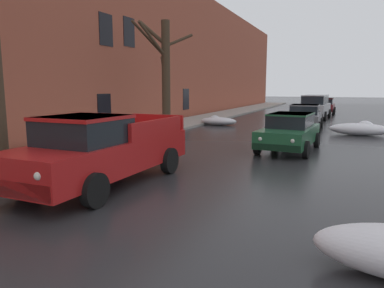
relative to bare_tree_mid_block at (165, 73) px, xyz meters
The scene contains 10 objects.
left_sidewalk_slab 3.54m from the bare_tree_mid_block, 133.02° to the right, with size 2.92×80.00×0.14m, color gray.
brick_townhouse_facade 3.91m from the bare_tree_mid_block, 157.91° to the right, with size 0.63×80.00×10.11m.
snow_bank_along_left_kerb 10.32m from the bare_tree_mid_block, 19.95° to the left, with size 2.91×1.11×0.73m.
snow_bank_along_right_kerb 6.06m from the bare_tree_mid_block, 78.57° to the left, with size 2.38×1.11×0.62m.
bare_tree_mid_block is the anchor object (origin of this frame).
pickup_truck_red_approaching_near_lane 10.18m from the bare_tree_mid_block, 71.57° to the right, with size 2.19×5.45×1.76m.
sedan_green_parked_kerbside_close 7.53m from the bare_tree_mid_block, 21.14° to the right, with size 2.07×4.24×1.42m.
sedan_grey_parked_kerbside_mid 8.41m from the bare_tree_mid_block, 37.25° to the left, with size 2.00×4.01×1.42m.
suv_silver_parked_far_down_block 14.28m from the bare_tree_mid_block, 63.19° to the left, with size 2.24×4.92×1.82m.
sedan_maroon_queued_behind_truck 19.77m from the bare_tree_mid_block, 70.07° to the left, with size 1.98×3.88×1.42m.
Camera 1 is at (3.74, 2.74, 2.39)m, focal length 33.67 mm.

